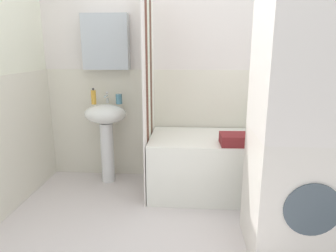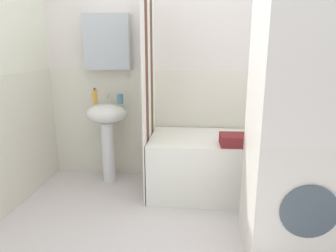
# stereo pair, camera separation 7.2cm
# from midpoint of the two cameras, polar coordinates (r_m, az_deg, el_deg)

# --- Properties ---
(ground_plane) EXTENTS (4.80, 5.60, 0.04)m
(ground_plane) POSITION_cam_midpoint_polar(r_m,az_deg,el_deg) (2.47, 2.09, -21.12)
(ground_plane) COLOR silver
(wall_back_tiled) EXTENTS (3.60, 0.18, 2.40)m
(wall_back_tiled) POSITION_cam_midpoint_polar(r_m,az_deg,el_deg) (3.30, 2.17, 9.49)
(wall_back_tiled) COLOR silver
(wall_back_tiled) RESTS_ON ground_plane
(sink) EXTENTS (0.44, 0.34, 0.85)m
(sink) POSITION_cam_midpoint_polar(r_m,az_deg,el_deg) (3.28, -12.17, 0.03)
(sink) COLOR white
(sink) RESTS_ON ground_plane
(faucet) EXTENTS (0.03, 0.12, 0.12)m
(faucet) POSITION_cam_midpoint_polar(r_m,az_deg,el_deg) (3.30, -12.03, 5.25)
(faucet) COLOR silver
(faucet) RESTS_ON sink
(soap_dispenser) EXTENTS (0.05, 0.05, 0.17)m
(soap_dispenser) POSITION_cam_midpoint_polar(r_m,az_deg,el_deg) (3.27, -14.41, 5.30)
(soap_dispenser) COLOR gold
(soap_dispenser) RESTS_ON sink
(toothbrush_cup) EXTENTS (0.06, 0.06, 0.10)m
(toothbrush_cup) POSITION_cam_midpoint_polar(r_m,az_deg,el_deg) (3.24, -9.82, 5.01)
(toothbrush_cup) COLOR teal
(toothbrush_cup) RESTS_ON sink
(bathtub) EXTENTS (1.42, 0.73, 0.58)m
(bathtub) POSITION_cam_midpoint_polar(r_m,az_deg,el_deg) (3.10, 9.41, -7.22)
(bathtub) COLOR white
(bathtub) RESTS_ON ground_plane
(shower_curtain) EXTENTS (0.01, 0.73, 2.00)m
(shower_curtain) POSITION_cam_midpoint_polar(r_m,az_deg,el_deg) (2.93, -4.35, 6.12)
(shower_curtain) COLOR white
(shower_curtain) RESTS_ON ground_plane
(body_wash_bottle) EXTENTS (0.05, 0.05, 0.15)m
(body_wash_bottle) POSITION_cam_midpoint_polar(r_m,az_deg,el_deg) (3.38, 19.54, 0.34)
(body_wash_bottle) COLOR #334A95
(body_wash_bottle) RESTS_ON bathtub
(shampoo_bottle) EXTENTS (0.07, 0.07, 0.18)m
(shampoo_bottle) POSITION_cam_midpoint_polar(r_m,az_deg,el_deg) (3.33, 18.10, 0.50)
(shampoo_bottle) COLOR gold
(shampoo_bottle) RESTS_ON bathtub
(lotion_bottle) EXTENTS (0.07, 0.07, 0.24)m
(lotion_bottle) POSITION_cam_midpoint_polar(r_m,az_deg,el_deg) (3.32, 16.54, 1.10)
(lotion_bottle) COLOR #207F5C
(lotion_bottle) RESTS_ON bathtub
(towel_folded) EXTENTS (0.29, 0.23, 0.10)m
(towel_folded) POSITION_cam_midpoint_polar(r_m,az_deg,el_deg) (2.78, 11.97, -2.48)
(towel_folded) COLOR maroon
(towel_folded) RESTS_ON bathtub
(washer_dryer_stack) EXTENTS (0.63, 0.60, 1.74)m
(washer_dryer_stack) POSITION_cam_midpoint_polar(r_m,az_deg,el_deg) (2.18, 22.99, -1.39)
(washer_dryer_stack) COLOR white
(washer_dryer_stack) RESTS_ON ground_plane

